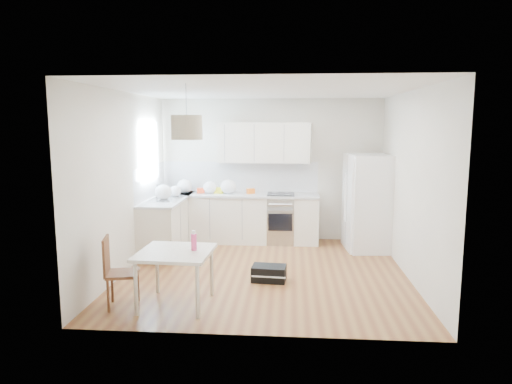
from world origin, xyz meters
TOP-DOWN VIEW (x-y plane):
  - floor at (0.00, 0.00)m, footprint 4.20×4.20m
  - ceiling at (0.00, 0.00)m, footprint 4.20×4.20m
  - wall_back at (0.00, 2.10)m, footprint 4.20×0.00m
  - wall_left at (-2.10, 0.00)m, footprint 0.00×4.20m
  - wall_right at (2.10, 0.00)m, footprint 0.00×4.20m
  - window_glassblock at (-2.09, 1.15)m, footprint 0.02×1.00m
  - cabinets_back at (-0.60, 1.80)m, footprint 3.00×0.60m
  - cabinets_left at (-1.80, 1.20)m, footprint 0.60×1.80m
  - counter_back at (-0.60, 1.80)m, footprint 3.02×0.64m
  - counter_left at (-1.80, 1.20)m, footprint 0.64×1.82m
  - backsplash_back at (-0.60, 2.09)m, footprint 3.00×0.01m
  - backsplash_left at (-2.09, 1.20)m, footprint 0.01×1.80m
  - upper_cabinets at (-0.15, 1.94)m, footprint 1.70×0.32m
  - range_oven at (0.20, 1.80)m, footprint 0.50×0.61m
  - sink at (-1.80, 1.15)m, footprint 0.50×0.80m
  - refrigerator at (1.75, 1.42)m, footprint 0.89×0.91m
  - dining_table at (-1.02, -1.34)m, footprint 0.91×0.91m
  - dining_chair at (-1.65, -1.44)m, footprint 0.44×0.44m
  - drink_bottle at (-0.79, -1.29)m, footprint 0.09×0.09m
  - gym_bag at (0.09, -0.38)m, footprint 0.50×0.35m
  - pendant_lamp at (-0.88, -1.18)m, footprint 0.43×0.43m
  - grocery_bag_a at (-1.63, 1.82)m, footprint 0.29×0.25m
  - grocery_bag_b at (-1.14, 1.80)m, footprint 0.25×0.21m
  - grocery_bag_c at (-0.79, 1.79)m, footprint 0.30×0.26m
  - grocery_bag_d at (-1.71, 1.40)m, footprint 0.21×0.18m
  - grocery_bag_e at (-1.82, 1.02)m, footprint 0.30×0.25m
  - snack_orange at (-0.37, 1.84)m, footprint 0.17×0.15m
  - snack_yellow at (-0.98, 1.83)m, footprint 0.17×0.11m
  - snack_red at (-1.32, 1.82)m, footprint 0.16×0.11m

SIDE VIEW (x-z plane):
  - floor at x=0.00m, z-range 0.00..0.00m
  - gym_bag at x=0.09m, z-range 0.00..0.22m
  - dining_chair at x=-1.65m, z-range 0.00..0.88m
  - cabinets_back at x=-0.60m, z-range 0.00..0.88m
  - cabinets_left at x=-1.80m, z-range 0.00..0.88m
  - range_oven at x=0.20m, z-range 0.00..0.88m
  - dining_table at x=-1.02m, z-range 0.27..0.96m
  - drink_bottle at x=-0.79m, z-range 0.69..0.93m
  - refrigerator at x=1.75m, z-range 0.00..1.70m
  - counter_back at x=-0.60m, z-range 0.88..0.92m
  - counter_left at x=-1.80m, z-range 0.88..0.92m
  - sink at x=-1.80m, z-range 0.84..0.99m
  - snack_orange at x=-0.37m, z-range 0.92..1.02m
  - snack_red at x=-1.32m, z-range 0.92..1.02m
  - snack_yellow at x=-0.98m, z-range 0.92..1.03m
  - grocery_bag_d at x=-1.71m, z-range 0.92..1.11m
  - grocery_bag_b at x=-1.14m, z-range 0.92..1.15m
  - grocery_bag_a at x=-1.63m, z-range 0.92..1.18m
  - grocery_bag_e at x=-1.82m, z-range 0.92..1.19m
  - grocery_bag_c at x=-0.79m, z-range 0.92..1.19m
  - backsplash_back at x=-0.60m, z-range 0.92..1.50m
  - backsplash_left at x=-2.09m, z-range 0.92..1.50m
  - wall_back at x=0.00m, z-range -0.75..3.45m
  - wall_left at x=-2.10m, z-range -0.75..3.45m
  - wall_right at x=2.10m, z-range -0.75..3.45m
  - window_glassblock at x=-2.09m, z-range 1.25..2.25m
  - upper_cabinets at x=-0.15m, z-range 1.50..2.25m
  - pendant_lamp at x=-0.88m, z-range 2.03..2.33m
  - ceiling at x=0.00m, z-range 2.70..2.70m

